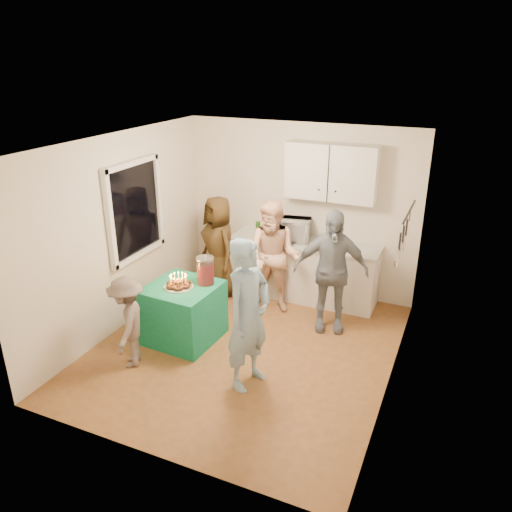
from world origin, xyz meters
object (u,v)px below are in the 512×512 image
at_px(woman_back_left, 219,247).
at_px(woman_back_right, 331,271).
at_px(punch_jar, 205,271).
at_px(counter, 304,271).
at_px(woman_back_center, 273,257).
at_px(microwave, 291,229).
at_px(party_table, 183,313).
at_px(child_near_left, 128,322).
at_px(man_birthday, 248,315).

relative_size(woman_back_left, woman_back_right, 0.93).
bearing_deg(punch_jar, counter, 63.23).
bearing_deg(woman_back_center, counter, 63.35).
bearing_deg(microwave, woman_back_center, -106.53).
relative_size(party_table, woman_back_left, 0.54).
relative_size(party_table, woman_back_center, 0.52).
bearing_deg(woman_back_right, punch_jar, -166.50).
bearing_deg(microwave, punch_jar, -121.25).
relative_size(counter, woman_back_center, 1.34).
height_order(microwave, child_near_left, microwave).
distance_m(punch_jar, woman_back_left, 1.26).
bearing_deg(child_near_left, woman_back_center, 127.36).
height_order(man_birthday, child_near_left, man_birthday).
distance_m(punch_jar, man_birthday, 1.18).
height_order(woman_back_left, child_near_left, woman_back_left).
xyz_separation_m(punch_jar, child_near_left, (-0.52, -0.96, -0.36)).
distance_m(punch_jar, woman_back_right, 1.64).
bearing_deg(party_table, woman_back_left, 97.92).
bearing_deg(child_near_left, woman_back_left, 152.71).
xyz_separation_m(party_table, child_near_left, (-0.28, -0.76, 0.19)).
distance_m(counter, party_table, 2.06).
xyz_separation_m(counter, man_birthday, (0.13, -2.31, 0.44)).
bearing_deg(woman_back_right, man_birthday, -124.16).
distance_m(microwave, woman_back_left, 1.12).
xyz_separation_m(microwave, man_birthday, (0.36, -2.31, -0.20)).
xyz_separation_m(microwave, woman_back_center, (-0.05, -0.56, -0.25)).
relative_size(man_birthday, woman_back_right, 1.04).
relative_size(counter, man_birthday, 1.26).
height_order(man_birthday, woman_back_left, man_birthday).
height_order(party_table, woman_back_left, woman_back_left).
distance_m(microwave, punch_jar, 1.69).
xyz_separation_m(counter, woman_back_center, (-0.28, -0.56, 0.39)).
bearing_deg(woman_back_right, woman_back_left, 152.33).
bearing_deg(woman_back_left, punch_jar, -36.02).
distance_m(party_table, child_near_left, 0.83).
height_order(counter, man_birthday, man_birthday).
relative_size(party_table, child_near_left, 0.74).
bearing_deg(woman_back_left, counter, 52.13).
bearing_deg(woman_back_left, woman_back_right, 23.25).
distance_m(party_table, punch_jar, 0.63).
bearing_deg(microwave, woman_back_left, -169.35).
relative_size(woman_back_left, woman_back_center, 0.95).
bearing_deg(man_birthday, punch_jar, 65.73).
bearing_deg(woman_back_center, woman_back_right, -12.43).
bearing_deg(punch_jar, party_table, -140.64).
xyz_separation_m(woman_back_left, woman_back_center, (0.95, -0.15, 0.04)).
bearing_deg(punch_jar, child_near_left, -118.66).
relative_size(microwave, punch_jar, 1.69).
distance_m(punch_jar, child_near_left, 1.15).
xyz_separation_m(party_table, man_birthday, (1.17, -0.53, 0.49)).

